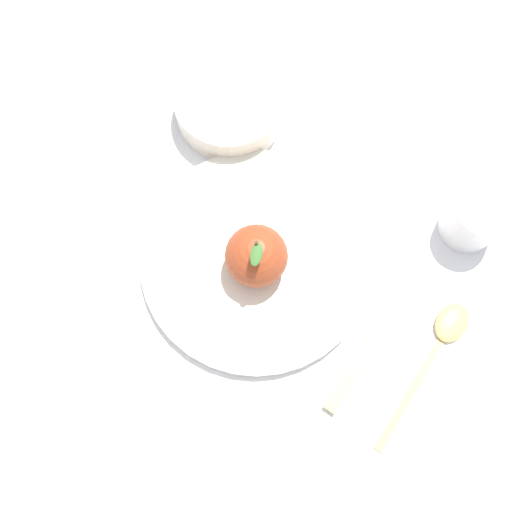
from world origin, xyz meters
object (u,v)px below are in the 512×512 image
(dinner_plate, at_px, (256,258))
(side_bowl, at_px, (231,102))
(knife, at_px, (370,347))
(spoon, at_px, (443,340))
(linen_napkin, at_px, (81,220))
(apple, at_px, (260,256))
(cup, at_px, (477,217))

(dinner_plate, relative_size, side_bowl, 1.98)
(knife, bearing_deg, spoon, 95.61)
(knife, xyz_separation_m, linen_napkin, (-0.15, -0.33, -0.00))
(side_bowl, height_order, linen_napkin, side_bowl)
(side_bowl, bearing_deg, knife, 28.56)
(apple, distance_m, spoon, 0.22)
(apple, height_order, linen_napkin, apple)
(side_bowl, bearing_deg, cup, 61.95)
(dinner_plate, xyz_separation_m, apple, (0.01, 0.00, 0.04))
(side_bowl, xyz_separation_m, linen_napkin, (0.14, -0.17, -0.02))
(cup, relative_size, linen_napkin, 0.37)
(side_bowl, bearing_deg, linen_napkin, -51.17)
(linen_napkin, bearing_deg, side_bowl, 128.83)
(linen_napkin, bearing_deg, cup, 89.08)
(side_bowl, height_order, spoon, side_bowl)
(cup, bearing_deg, dinner_plate, -80.48)
(side_bowl, xyz_separation_m, spoon, (0.28, 0.24, -0.02))
(apple, xyz_separation_m, spoon, (0.08, 0.20, -0.05))
(spoon, relative_size, linen_napkin, 0.95)
(side_bowl, xyz_separation_m, knife, (0.29, 0.16, -0.02))
(cup, bearing_deg, side_bowl, -118.05)
(dinner_plate, height_order, knife, dinner_plate)
(dinner_plate, height_order, cup, cup)
(dinner_plate, relative_size, spoon, 1.58)
(linen_napkin, bearing_deg, spoon, 71.25)
(spoon, bearing_deg, dinner_plate, -113.80)
(cup, xyz_separation_m, knife, (0.14, -0.12, -0.03))
(cup, height_order, knife, cup)
(dinner_plate, relative_size, linen_napkin, 1.49)
(dinner_plate, relative_size, apple, 3.11)
(dinner_plate, bearing_deg, spoon, 66.20)
(side_bowl, xyz_separation_m, cup, (0.15, 0.28, 0.01))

